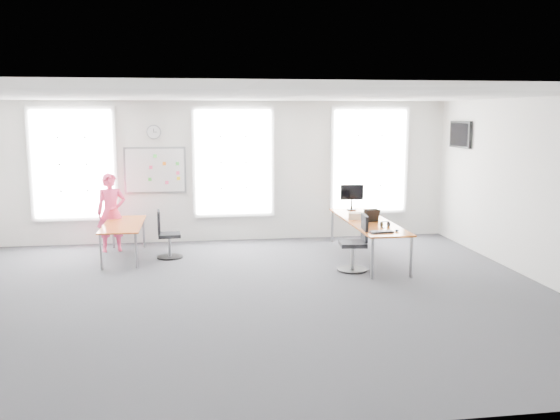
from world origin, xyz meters
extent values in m
plane|color=#29282D|center=(0.00, 0.00, 0.00)|extent=(10.00, 10.00, 0.00)
plane|color=white|center=(0.00, 0.00, 3.00)|extent=(10.00, 10.00, 0.00)
plane|color=white|center=(0.00, 4.00, 1.50)|extent=(10.00, 0.00, 10.00)
plane|color=white|center=(0.00, -4.00, 1.50)|extent=(10.00, 0.00, 10.00)
plane|color=white|center=(5.00, 0.00, 1.50)|extent=(0.00, 10.00, 10.00)
cube|color=silver|center=(-3.00, 3.97, 1.70)|extent=(1.60, 0.06, 2.20)
cube|color=silver|center=(0.30, 3.97, 1.70)|extent=(1.60, 0.06, 2.20)
cube|color=silver|center=(3.30, 3.97, 1.70)|extent=(1.60, 0.06, 2.20)
cube|color=#B25A16|center=(2.70, 2.01, 0.71)|extent=(0.80, 2.99, 0.03)
cylinder|color=gray|center=(2.36, 0.57, 0.35)|extent=(0.05, 0.05, 0.70)
cylinder|color=gray|center=(3.04, 0.57, 0.35)|extent=(0.05, 0.05, 0.70)
cylinder|color=gray|center=(2.36, 3.44, 0.35)|extent=(0.05, 0.05, 0.70)
cylinder|color=gray|center=(3.04, 3.44, 0.35)|extent=(0.05, 0.05, 0.70)
cube|color=#B25A16|center=(-1.90, 2.69, 0.65)|extent=(0.73, 1.82, 0.03)
cylinder|color=gray|center=(-2.20, 1.84, 0.32)|extent=(0.05, 0.05, 0.64)
cylinder|color=gray|center=(-1.60, 1.84, 0.32)|extent=(0.05, 0.05, 0.64)
cylinder|color=gray|center=(-2.20, 3.54, 0.32)|extent=(0.05, 0.05, 0.64)
cylinder|color=gray|center=(-1.60, 3.54, 0.32)|extent=(0.05, 0.05, 0.64)
cylinder|color=black|center=(2.17, 1.14, 0.02)|extent=(0.53, 0.53, 0.03)
cylinder|color=gray|center=(2.17, 1.14, 0.24)|extent=(0.06, 0.06, 0.43)
cube|color=black|center=(2.17, 1.14, 0.48)|extent=(0.49, 0.49, 0.07)
cube|color=black|center=(2.38, 1.12, 0.76)|extent=(0.09, 0.43, 0.46)
cylinder|color=black|center=(-1.04, 2.55, 0.01)|extent=(0.49, 0.49, 0.03)
cylinder|color=gray|center=(-1.04, 2.55, 0.23)|extent=(0.06, 0.06, 0.40)
cube|color=black|center=(-1.04, 2.55, 0.45)|extent=(0.45, 0.45, 0.07)
cube|color=black|center=(-1.23, 2.54, 0.71)|extent=(0.08, 0.40, 0.43)
imported|color=#E73A68|center=(-2.19, 3.29, 0.78)|extent=(0.64, 0.49, 1.57)
cube|color=silver|center=(-1.35, 3.97, 1.55)|extent=(1.20, 0.03, 0.90)
cylinder|color=gray|center=(-1.35, 3.97, 2.35)|extent=(0.30, 0.04, 0.30)
cube|color=black|center=(4.95, 3.00, 2.30)|extent=(0.06, 0.90, 0.55)
cube|color=black|center=(2.59, 0.83, 0.74)|extent=(0.43, 0.22, 0.02)
ellipsoid|color=black|center=(2.88, 0.89, 0.75)|extent=(0.07, 0.10, 0.04)
cylinder|color=black|center=(2.76, 1.25, 0.73)|extent=(0.07, 0.07, 0.01)
cylinder|color=black|center=(2.76, 1.36, 0.77)|extent=(0.04, 0.08, 0.08)
cylinder|color=black|center=(2.89, 1.36, 0.77)|extent=(0.04, 0.08, 0.08)
cylinder|color=gold|center=(2.76, 1.36, 0.77)|extent=(0.01, 0.09, 0.09)
cube|color=black|center=(2.83, 1.36, 0.82)|extent=(0.15, 0.02, 0.01)
cube|color=black|center=(2.72, 1.85, 0.85)|extent=(0.31, 0.15, 0.25)
cube|color=#FF6402|center=(2.72, 1.78, 0.84)|extent=(0.30, 0.16, 0.22)
cube|color=black|center=(2.72, 1.77, 0.85)|extent=(0.31, 0.17, 0.24)
cube|color=beige|center=(2.55, 2.19, 0.79)|extent=(0.40, 0.33, 0.12)
cylinder|color=black|center=(2.72, 3.25, 0.74)|extent=(0.20, 0.20, 0.02)
cylinder|color=black|center=(2.72, 3.25, 0.83)|extent=(0.04, 0.04, 0.20)
cube|color=black|center=(2.72, 3.23, 1.10)|extent=(0.48, 0.06, 0.32)
cube|color=black|center=(2.72, 3.21, 1.10)|extent=(0.45, 0.03, 0.29)
camera|label=1|loc=(-0.55, -8.69, 2.74)|focal=38.00mm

